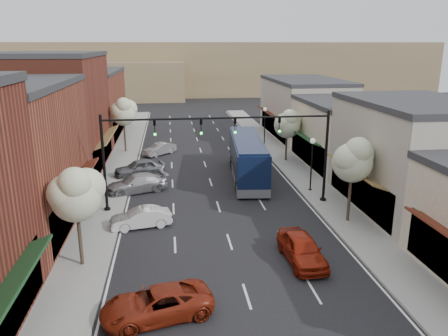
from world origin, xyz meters
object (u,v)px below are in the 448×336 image
object	(u,v)px
parked_car_a	(157,304)
parked_car_d	(140,168)
tree_right_near	(354,159)
red_hatchback	(302,249)
tree_left_near	(76,193)
parked_car_e	(160,149)
coach_bus	(247,158)
signal_mast_right	(295,144)
tree_left_far	(124,111)
lamp_post_far	(265,120)
parked_car_c	(136,183)
lamp_post_near	(312,156)
signal_mast_left	(138,148)
tree_right_far	(288,123)
parked_car_b	(141,218)

from	to	relation	value
parked_car_a	parked_car_d	world-z (taller)	parked_car_d
tree_right_near	red_hatchback	xyz separation A→B (m)	(-4.76, -4.90, -3.68)
tree_left_near	parked_car_e	bearing A→B (deg)	81.40
coach_bus	signal_mast_right	bearing A→B (deg)	-66.73
tree_left_near	tree_left_far	size ratio (longest dim) A/B	0.93
lamp_post_far	tree_left_far	bearing A→B (deg)	-172.70
red_hatchback	parked_car_c	size ratio (longest dim) A/B	0.91
red_hatchback	parked_car_c	xyz separation A→B (m)	(-9.78, 13.13, -0.05)
signal_mast_right	red_hatchback	xyz separation A→B (m)	(-2.04, -8.96, -3.85)
tree_right_near	lamp_post_near	size ratio (longest dim) A/B	1.34
signal_mast_left	parked_car_a	xyz separation A→B (m)	(1.42, -13.15, -3.94)
tree_right_near	tree_right_far	world-z (taller)	tree_right_near
signal_mast_left	tree_left_near	xyz separation A→B (m)	(-2.63, -8.05, -0.40)
tree_left_far	parked_car_e	distance (m)	5.63
tree_left_near	parked_car_c	distance (m)	12.88
tree_right_far	parked_car_c	distance (m)	16.81
tree_right_far	signal_mast_left	bearing A→B (deg)	-139.46
signal_mast_left	tree_right_far	xyz separation A→B (m)	(13.97, 11.95, -0.63)
parked_car_b	parked_car_c	bearing A→B (deg)	174.53
lamp_post_near	red_hatchback	size ratio (longest dim) A/B	0.98
signal_mast_right	parked_car_e	world-z (taller)	signal_mast_right
lamp_post_far	coach_bus	xyz separation A→B (m)	(-4.44, -13.17, -1.11)
tree_left_near	lamp_post_far	bearing A→B (deg)	60.22
tree_right_far	parked_car_a	size ratio (longest dim) A/B	1.11
parked_car_c	parked_car_a	bearing A→B (deg)	-12.95
signal_mast_left	coach_bus	xyz separation A→B (m)	(8.98, 6.83, -2.73)
red_hatchback	parked_car_d	size ratio (longest dim) A/B	1.00
parked_car_a	coach_bus	bearing A→B (deg)	145.29
signal_mast_left	red_hatchback	size ratio (longest dim) A/B	1.81
tree_left_near	parked_car_e	distance (m)	25.04
coach_bus	parked_car_e	xyz separation A→B (m)	(-7.91, 9.62, -1.26)
tree_right_far	tree_left_far	size ratio (longest dim) A/B	0.89
coach_bus	parked_car_b	distance (m)	13.31
parked_car_c	signal_mast_right	bearing A→B (deg)	51.04
signal_mast_left	parked_car_a	bearing A→B (deg)	-83.83
signal_mast_right	parked_car_b	distance (m)	12.16
signal_mast_left	parked_car_e	xyz separation A→B (m)	(1.07, 16.45, -3.98)
tree_right_far	parked_car_b	bearing A→B (deg)	-132.58
signal_mast_left	tree_left_near	world-z (taller)	signal_mast_left
parked_car_b	parked_car_d	distance (m)	11.76
tree_right_near	red_hatchback	distance (m)	7.76
signal_mast_right	tree_right_far	size ratio (longest dim) A/B	1.51
parked_car_a	parked_car_e	distance (m)	29.60
parked_car_d	parked_car_e	xyz separation A→B (m)	(1.65, 7.78, -0.13)
signal_mast_right	red_hatchback	distance (m)	9.96
tree_left_far	lamp_post_far	xyz separation A→B (m)	(16.05, 2.06, -1.60)
tree_right_near	signal_mast_right	bearing A→B (deg)	123.91
tree_right_near	parked_car_d	xyz separation A→B (m)	(-14.55, 12.72, -3.68)
lamp_post_near	parked_car_a	size ratio (longest dim) A/B	0.91
tree_left_near	red_hatchback	world-z (taller)	tree_left_near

